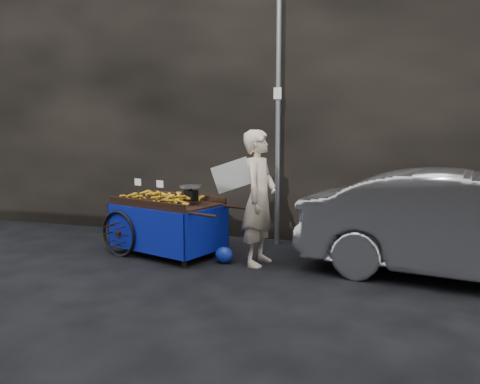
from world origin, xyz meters
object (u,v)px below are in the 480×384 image
(plastic_bag, at_px, (224,255))
(parked_car, at_px, (469,227))
(banana_cart, at_px, (165,207))
(vendor, at_px, (259,198))

(plastic_bag, height_order, parked_car, parked_car)
(banana_cart, bearing_deg, parked_car, 17.58)
(plastic_bag, distance_m, parked_car, 3.14)
(banana_cart, distance_m, parked_car, 4.09)
(banana_cart, distance_m, vendor, 1.50)
(banana_cart, bearing_deg, plastic_bag, 4.42)
(banana_cart, height_order, plastic_bag, banana_cart)
(plastic_bag, relative_size, parked_car, 0.06)
(vendor, bearing_deg, plastic_bag, 108.75)
(banana_cart, xyz_separation_m, parked_car, (4.09, -0.02, -0.03))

